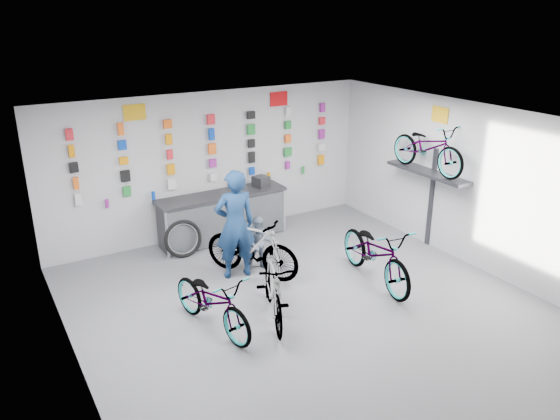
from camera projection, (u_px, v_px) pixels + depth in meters
floor at (320, 317)px, 8.54m from camera, size 8.00×8.00×0.00m
ceiling at (325, 127)px, 7.49m from camera, size 8.00×8.00×0.00m
wall_back at (212, 165)px, 11.24m from camera, size 7.00×0.00×7.00m
wall_left at (75, 286)px, 6.35m from camera, size 0.00×8.00×8.00m
wall_right at (484, 190)px, 9.68m from camera, size 0.00×8.00×8.00m
counter at (223, 217)px, 11.22m from camera, size 2.70×0.66×1.00m
merch_wall at (212, 152)px, 11.08m from camera, size 5.56×0.08×1.57m
wall_bracket at (428, 176)px, 10.58m from camera, size 0.39×1.90×2.00m
sign_left at (135, 112)px, 10.08m from camera, size 0.42×0.02×0.30m
sign_right at (279, 99)px, 11.56m from camera, size 0.42×0.02×0.30m
sign_side at (440, 115)px, 10.24m from camera, size 0.02×0.40×0.30m
bike_left at (212, 301)px, 8.06m from camera, size 1.00×1.91×0.95m
bike_center at (273, 288)px, 8.32m from camera, size 1.12×1.81×1.06m
bike_right at (376, 253)px, 9.45m from camera, size 1.02×2.19×1.11m
bike_service at (252, 247)px, 9.67m from camera, size 1.45×1.82×1.11m
bike_wall at (428, 147)px, 10.34m from camera, size 0.63×1.80×0.95m
clerk at (235, 224)px, 9.51m from camera, size 0.79×0.58×1.98m
customer at (260, 244)px, 9.92m from camera, size 0.60×0.54×1.02m
spare_wheel at (183, 239)px, 10.48m from camera, size 0.76×0.26×0.75m
register at (261, 182)px, 11.45m from camera, size 0.34×0.36×0.22m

